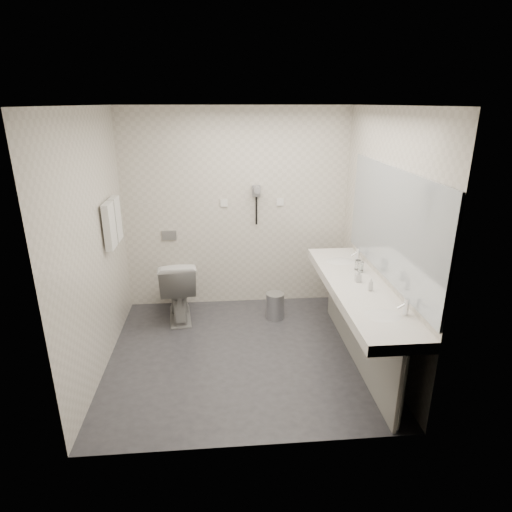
{
  "coord_description": "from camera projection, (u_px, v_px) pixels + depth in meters",
  "views": [
    {
      "loc": [
        -0.2,
        -3.92,
        2.52
      ],
      "look_at": [
        0.15,
        0.15,
        1.05
      ],
      "focal_mm": 29.91,
      "sensor_mm": 36.0,
      "label": 1
    }
  ],
  "objects": [
    {
      "name": "flush_plate",
      "position": [
        169.0,
        235.0,
        5.36
      ],
      "size": [
        0.18,
        0.02,
        0.12
      ],
      "primitive_type": "cube",
      "color": "#B2B5BA",
      "rests_on": "wall_back"
    },
    {
      "name": "mirror",
      "position": [
        391.0,
        225.0,
        3.98
      ],
      "size": [
        0.02,
        2.2,
        1.05
      ],
      "primitive_type": "cube",
      "color": "#B2BCC6",
      "rests_on": "wall_right"
    },
    {
      "name": "floor",
      "position": [
        243.0,
        354.0,
        4.55
      ],
      "size": [
        2.8,
        2.8,
        0.0
      ],
      "primitive_type": "plane",
      "color": "#2E2E34",
      "rests_on": "ground"
    },
    {
      "name": "towel_near",
      "position": [
        109.0,
        226.0,
        4.37
      ],
      "size": [
        0.07,
        0.24,
        0.48
      ],
      "primitive_type": "cube",
      "color": "silver",
      "rests_on": "towel_rail"
    },
    {
      "name": "faucet_far",
      "position": [
        358.0,
        254.0,
        4.76
      ],
      "size": [
        0.04,
        0.04,
        0.15
      ],
      "primitive_type": "cylinder",
      "color": "silver",
      "rests_on": "vanity_counter"
    },
    {
      "name": "vanity_post_far",
      "position": [
        334.0,
        286.0,
        5.3
      ],
      "size": [
        0.06,
        0.06,
        0.75
      ],
      "primitive_type": "cylinder",
      "color": "silver",
      "rests_on": "floor"
    },
    {
      "name": "basin_near",
      "position": [
        382.0,
        317.0,
        3.56
      ],
      "size": [
        0.4,
        0.31,
        0.05
      ],
      "primitive_type": "ellipsoid",
      "color": "white",
      "rests_on": "vanity_counter"
    },
    {
      "name": "dryer_cord",
      "position": [
        256.0,
        211.0,
        5.32
      ],
      "size": [
        0.02,
        0.02,
        0.35
      ],
      "primitive_type": "cylinder",
      "color": "black",
      "rests_on": "dryer_cradle"
    },
    {
      "name": "basin_far",
      "position": [
        340.0,
        262.0,
        4.78
      ],
      "size": [
        0.4,
        0.31,
        0.05
      ],
      "primitive_type": "ellipsoid",
      "color": "white",
      "rests_on": "vanity_counter"
    },
    {
      "name": "glass_right",
      "position": [
        358.0,
        265.0,
        4.51
      ],
      "size": [
        0.07,
        0.07,
        0.11
      ],
      "primitive_type": "cylinder",
      "rotation": [
        0.0,
        0.0,
        0.12
      ],
      "color": "silver",
      "rests_on": "vanity_counter"
    },
    {
      "name": "switch_plate_a",
      "position": [
        224.0,
        203.0,
        5.28
      ],
      "size": [
        0.09,
        0.02,
        0.09
      ],
      "primitive_type": "cube",
      "color": "white",
      "rests_on": "wall_back"
    },
    {
      "name": "dryer_cradle",
      "position": [
        256.0,
        191.0,
        5.25
      ],
      "size": [
        0.1,
        0.04,
        0.14
      ],
      "primitive_type": "cube",
      "color": "gray",
      "rests_on": "wall_back"
    },
    {
      "name": "wall_front",
      "position": [
        252.0,
        301.0,
        2.9
      ],
      "size": [
        2.8,
        0.0,
        2.8
      ],
      "primitive_type": "plane",
      "rotation": [
        -1.57,
        0.0,
        0.0
      ],
      "color": "silver",
      "rests_on": "floor"
    },
    {
      "name": "towel_far",
      "position": [
        115.0,
        219.0,
        4.63
      ],
      "size": [
        0.07,
        0.24,
        0.48
      ],
      "primitive_type": "cube",
      "color": "silver",
      "rests_on": "towel_rail"
    },
    {
      "name": "pedal_bin",
      "position": [
        275.0,
        306.0,
        5.25
      ],
      "size": [
        0.27,
        0.27,
        0.31
      ],
      "primitive_type": "cylinder",
      "rotation": [
        0.0,
        0.0,
        0.21
      ],
      "color": "#B2B5BA",
      "rests_on": "floor"
    },
    {
      "name": "soap_bottle_c",
      "position": [
        371.0,
        284.0,
        4.01
      ],
      "size": [
        0.05,
        0.05,
        0.13
      ],
      "primitive_type": "imported",
      "rotation": [
        0.0,
        0.0,
        -0.07
      ],
      "color": "silver",
      "rests_on": "vanity_counter"
    },
    {
      "name": "dryer_barrel",
      "position": [
        257.0,
        189.0,
        5.17
      ],
      "size": [
        0.08,
        0.14,
        0.08
      ],
      "primitive_type": "cylinder",
      "rotation": [
        1.57,
        0.0,
        0.0
      ],
      "color": "gray",
      "rests_on": "dryer_cradle"
    },
    {
      "name": "faucet_near",
      "position": [
        406.0,
        307.0,
        3.54
      ],
      "size": [
        0.04,
        0.04,
        0.15
      ],
      "primitive_type": "cylinder",
      "color": "silver",
      "rests_on": "vanity_counter"
    },
    {
      "name": "bin_lid",
      "position": [
        275.0,
        294.0,
        5.2
      ],
      "size": [
        0.22,
        0.22,
        0.02
      ],
      "primitive_type": "cylinder",
      "color": "#B2B5BA",
      "rests_on": "pedal_bin"
    },
    {
      "name": "wall_right",
      "position": [
        382.0,
        239.0,
        4.24
      ],
      "size": [
        0.0,
        2.6,
        2.6
      ],
      "primitive_type": "plane",
      "rotation": [
        1.57,
        0.0,
        -1.57
      ],
      "color": "silver",
      "rests_on": "floor"
    },
    {
      "name": "vanity_panel",
      "position": [
        357.0,
        327.0,
        4.32
      ],
      "size": [
        0.03,
        2.15,
        0.75
      ],
      "primitive_type": "cube",
      "color": "gray",
      "rests_on": "floor"
    },
    {
      "name": "wall_back",
      "position": [
        236.0,
        210.0,
        5.34
      ],
      "size": [
        2.8,
        0.0,
        2.8
      ],
      "primitive_type": "plane",
      "rotation": [
        1.57,
        0.0,
        0.0
      ],
      "color": "silver",
      "rests_on": "floor"
    },
    {
      "name": "switch_plate_b",
      "position": [
        280.0,
        202.0,
        5.34
      ],
      "size": [
        0.09,
        0.02,
        0.09
      ],
      "primitive_type": "cube",
      "color": "white",
      "rests_on": "wall_back"
    },
    {
      "name": "towel_rail",
      "position": [
        109.0,
        202.0,
        4.43
      ],
      "size": [
        0.02,
        0.62,
        0.02
      ],
      "primitive_type": "cylinder",
      "rotation": [
        1.57,
        0.0,
        0.0
      ],
      "color": "silver",
      "rests_on": "wall_left"
    },
    {
      "name": "vanity_counter",
      "position": [
        358.0,
        289.0,
        4.18
      ],
      "size": [
        0.55,
        2.2,
        0.1
      ],
      "primitive_type": "cube",
      "color": "white",
      "rests_on": "floor"
    },
    {
      "name": "glass_left",
      "position": [
        361.0,
        267.0,
        4.45
      ],
      "size": [
        0.06,
        0.06,
        0.11
      ],
      "primitive_type": "cylinder",
      "rotation": [
        0.0,
        0.0,
        0.03
      ],
      "color": "silver",
      "rests_on": "vanity_counter"
    },
    {
      "name": "toilet",
      "position": [
        178.0,
        288.0,
        5.2
      ],
      "size": [
        0.53,
        0.82,
        0.78
      ],
      "primitive_type": "imported",
      "rotation": [
        0.0,
        0.0,
        3.26
      ],
      "color": "white",
      "rests_on": "floor"
    },
    {
      "name": "vanity_post_near",
      "position": [
        401.0,
        392.0,
        3.35
      ],
      "size": [
        0.06,
        0.06,
        0.75
      ],
      "primitive_type": "cylinder",
      "color": "silver",
      "rests_on": "floor"
    },
    {
      "name": "soap_bottle_a",
      "position": [
        358.0,
        276.0,
        4.21
      ],
      "size": [
        0.06,
        0.06,
        0.12
      ],
      "primitive_type": "imported",
      "rotation": [
        0.0,
        0.0,
        0.04
      ],
      "color": "silver",
      "rests_on": "vanity_counter"
    },
    {
      "name": "ceiling",
      "position": [
        240.0,
        105.0,
        3.7
      ],
      "size": [
        2.8,
        2.8,
        0.0
      ],
      "primitive_type": "plane",
      "rotation": [
        3.14,
        0.0,
        0.0
      ],
      "color": "silver",
      "rests_on": "wall_back"
    },
    {
      "name": "wall_left",
      "position": [
        94.0,
        246.0,
        4.01
      ],
      "size": [
        0.0,
        2.6,
        2.6
      ],
      "primitive_type": "plane",
      "rotation": [
        1.57,
        0.0,
        1.57
      ],
      "color": "silver",
      "rests_on": "floor"
    }
  ]
}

